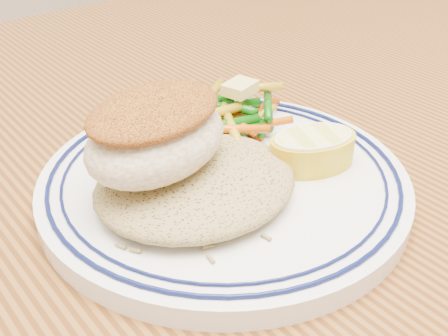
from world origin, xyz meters
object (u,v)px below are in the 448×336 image
Objects in this scene: vegetable_pile at (227,113)px; dining_table at (225,260)px; rice_pilaf at (196,178)px; lemon_wedge at (312,148)px; fish_fillet at (156,133)px; plate at (224,181)px.

dining_table is at bearing -132.82° from vegetable_pile.
dining_table is 13.93× the size of vegetable_pile.
lemon_wedge is (0.08, -0.02, 0.00)m from rice_pilaf.
vegetable_pile is (0.09, 0.04, -0.03)m from fish_fillet.
vegetable_pile is at bearing 24.93° from fish_fillet.
vegetable_pile is (0.07, 0.06, 0.00)m from rice_pilaf.
plate is (-0.02, -0.03, 0.11)m from dining_table.
fish_fillet reaches higher than dining_table.
rice_pilaf is 1.16× the size of fish_fillet.
plate is at bearing 15.62° from rice_pilaf.
plate is 2.34× the size of vegetable_pile.
fish_fillet is (-0.02, 0.02, 0.03)m from rice_pilaf.
rice_pilaf is 0.09m from vegetable_pile.
dining_table is 0.14m from rice_pilaf.
fish_fillet is 1.59× the size of lemon_wedge.
fish_fillet reaches higher than plate.
plate is 0.04m from rice_pilaf.
fish_fillet reaches higher than vegetable_pile.
dining_table is 0.13m from vegetable_pile.
plate is 3.47× the size of lemon_wedge.
dining_table is 5.95× the size of plate.
lemon_wedge is (0.06, -0.03, 0.02)m from plate.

